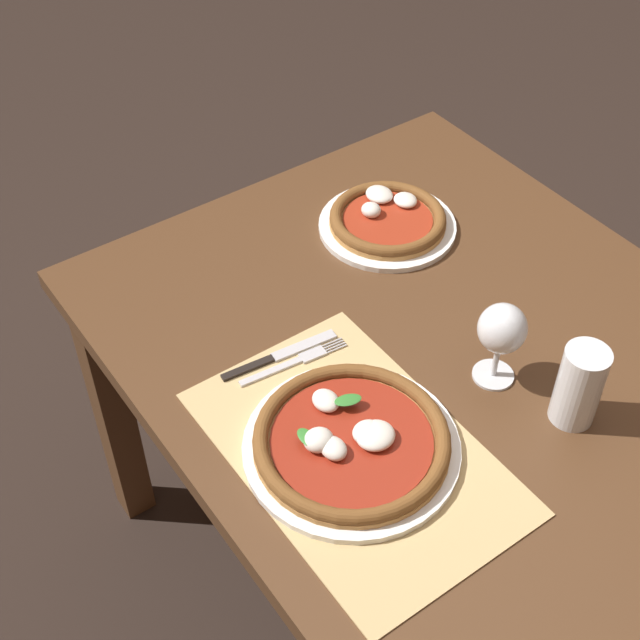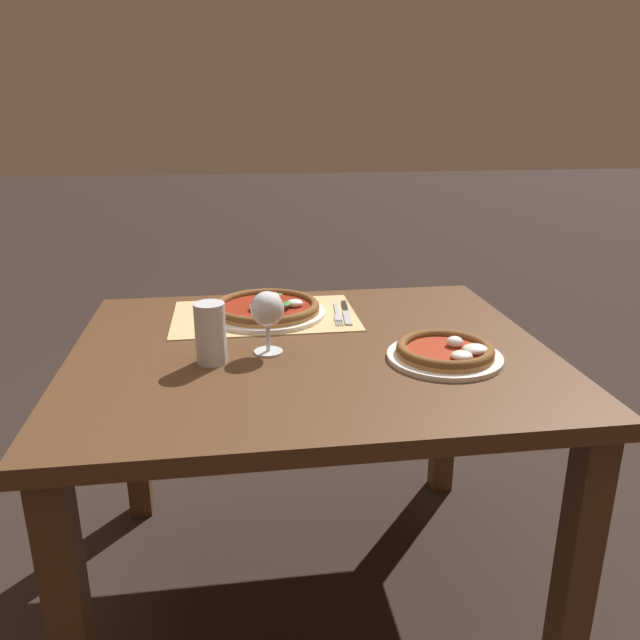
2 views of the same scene
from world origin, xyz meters
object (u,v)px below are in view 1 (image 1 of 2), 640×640
pizza_near (351,441)px  wine_glass (502,332)px  pizza_far (387,220)px  knife (280,355)px  fork (294,362)px  pint_glass (579,387)px

pizza_near → wine_glass: bearing=87.3°
wine_glass → pizza_far: bearing=166.0°
knife → pizza_near: bearing=-4.9°
fork → knife: size_ratio=0.93×
pizza_near → knife: size_ratio=1.57×
pint_glass → knife: (-0.38, -0.31, -0.06)m
pizza_near → pint_glass: pint_glass is taller
knife → pizza_far: bearing=114.9°
pizza_far → pint_glass: bearing=-6.4°
fork → knife: (-0.03, -0.01, 0.00)m
pizza_far → knife: bearing=-65.1°
pizza_far → wine_glass: 0.43m
pizza_far → wine_glass: bearing=-14.0°
pizza_near → knife: bearing=175.1°
pint_glass → knife: 0.49m
pizza_far → wine_glass: (0.41, -0.10, 0.09)m
pizza_far → fork: (0.20, -0.36, -0.01)m
fork → wine_glass: bearing=50.0°
pizza_far → fork: pizza_far is taller
wine_glass → pint_glass: bearing=17.3°
wine_glass → pint_glass: size_ratio=1.07×
wine_glass → fork: wine_glass is taller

